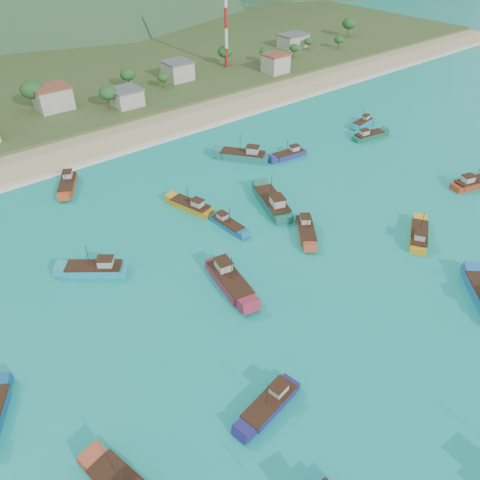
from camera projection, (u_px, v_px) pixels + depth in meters
ground at (303, 310)px, 74.81m from camera, size 600.00×600.00×0.00m
beach at (92, 145)px, 124.37m from camera, size 400.00×18.00×1.20m
land at (18, 86)px, 162.64m from camera, size 400.00×110.00×2.40m
surf_line at (109, 158)px, 118.41m from camera, size 400.00×2.50×0.08m
village at (90, 96)px, 141.62m from camera, size 215.87×29.26×6.80m
vegetation at (42, 103)px, 135.23m from camera, size 274.87×25.51×9.10m
radio_tower at (226, 7)px, 163.42m from camera, size 1.20×1.20×40.74m
boat_0 at (68, 185)px, 105.97m from camera, size 7.63×10.32×6.01m
boat_2 at (289, 155)px, 118.37m from camera, size 9.42×3.83×5.41m
boat_5 at (473, 183)px, 106.30m from camera, size 10.96×5.76×6.21m
boat_9 at (273, 204)px, 98.82m from camera, size 8.17×13.63×7.74m
boat_12 at (419, 236)px, 89.85m from camera, size 10.16×7.95×5.99m
boat_13 at (363, 123)px, 135.17m from camera, size 8.69×3.76×4.97m
boat_15 at (306, 231)px, 91.42m from camera, size 8.25×9.45×5.75m
boat_21 at (229, 281)px, 79.19m from camera, size 5.78×12.57×7.16m
boat_22 at (191, 207)px, 98.53m from camera, size 5.52×10.33×5.85m
boat_24 at (227, 225)px, 93.42m from camera, size 2.93×8.58×5.00m
boat_26 at (270, 404)px, 60.35m from camera, size 9.76×4.34×5.57m
boat_28 at (369, 136)px, 127.44m from camera, size 9.93×4.45×5.66m
boat_29 at (96, 270)px, 81.77m from camera, size 10.44×9.11×6.36m
boat_31 at (244, 156)px, 117.16m from camera, size 10.29×11.95×7.24m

